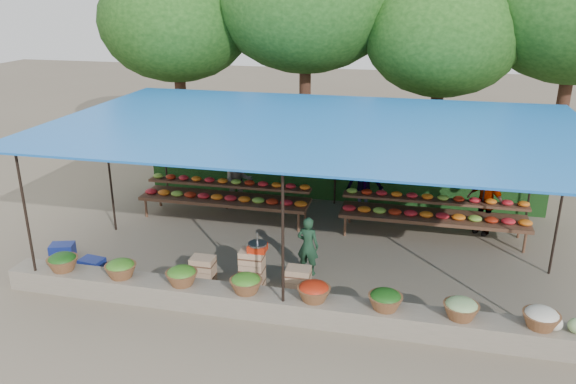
% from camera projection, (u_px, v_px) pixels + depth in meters
% --- Properties ---
extents(ground, '(60.00, 60.00, 0.00)m').
position_uv_depth(ground, '(314.00, 250.00, 12.31)').
color(ground, '#6A5D4E').
rests_on(ground, ground).
extents(stone_curb, '(10.60, 0.55, 0.40)m').
position_uv_depth(stone_curb, '(285.00, 307.00, 9.73)').
color(stone_curb, '#6B6555').
rests_on(stone_curb, ground).
extents(stall_canopy, '(10.80, 6.60, 2.82)m').
position_uv_depth(stall_canopy, '(317.00, 130.00, 11.47)').
color(stall_canopy, black).
rests_on(stall_canopy, ground).
extents(produce_baskets, '(8.98, 0.58, 0.34)m').
position_uv_depth(produce_baskets, '(279.00, 287.00, 9.62)').
color(produce_baskets, brown).
rests_on(produce_baskets, stone_curb).
extents(netting_backdrop, '(10.60, 0.06, 2.50)m').
position_uv_depth(netting_backdrop, '(337.00, 156.00, 14.77)').
color(netting_backdrop, '#1E4F1C').
rests_on(netting_backdrop, ground).
extents(tree_row, '(16.51, 5.50, 7.12)m').
position_uv_depth(tree_row, '(373.00, 15.00, 16.18)').
color(tree_row, '#341C13').
rests_on(tree_row, ground).
extents(fruit_table_left, '(4.21, 0.95, 0.93)m').
position_uv_depth(fruit_table_left, '(226.00, 194.00, 13.88)').
color(fruit_table_left, '#442A1B').
rests_on(fruit_table_left, ground).
extents(fruit_table_right, '(4.21, 0.95, 0.93)m').
position_uv_depth(fruit_table_right, '(434.00, 211.00, 12.81)').
color(fruit_table_right, '#442A1B').
rests_on(fruit_table_right, ground).
extents(crate_counter, '(2.35, 0.35, 0.77)m').
position_uv_depth(crate_counter, '(251.00, 272.00, 10.68)').
color(crate_counter, tan).
rests_on(crate_counter, ground).
extents(weighing_scale, '(0.36, 0.36, 0.38)m').
position_uv_depth(weighing_scale, '(258.00, 247.00, 10.46)').
color(weighing_scale, red).
rests_on(weighing_scale, crate_counter).
extents(vendor_seated, '(0.48, 0.35, 1.22)m').
position_uv_depth(vendor_seated, '(308.00, 246.00, 11.08)').
color(vendor_seated, '#1B3D27').
rests_on(vendor_seated, ground).
extents(customer_left, '(0.89, 0.79, 1.50)m').
position_uv_depth(customer_left, '(238.00, 181.00, 14.38)').
color(customer_left, slate).
rests_on(customer_left, ground).
extents(customer_mid, '(1.17, 0.95, 1.58)m').
position_uv_depth(customer_mid, '(364.00, 183.00, 14.14)').
color(customer_mid, slate).
rests_on(customer_mid, ground).
extents(customer_right, '(0.96, 0.83, 1.56)m').
position_uv_depth(customer_right, '(485.00, 202.00, 12.92)').
color(customer_right, slate).
rests_on(customer_right, ground).
extents(blue_crate_front, '(0.50, 0.39, 0.28)m').
position_uv_depth(blue_crate_front, '(92.00, 265.00, 11.32)').
color(blue_crate_front, navy).
rests_on(blue_crate_front, ground).
extents(blue_crate_back, '(0.56, 0.47, 0.29)m').
position_uv_depth(blue_crate_back, '(62.00, 250.00, 11.95)').
color(blue_crate_back, navy).
rests_on(blue_crate_back, ground).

